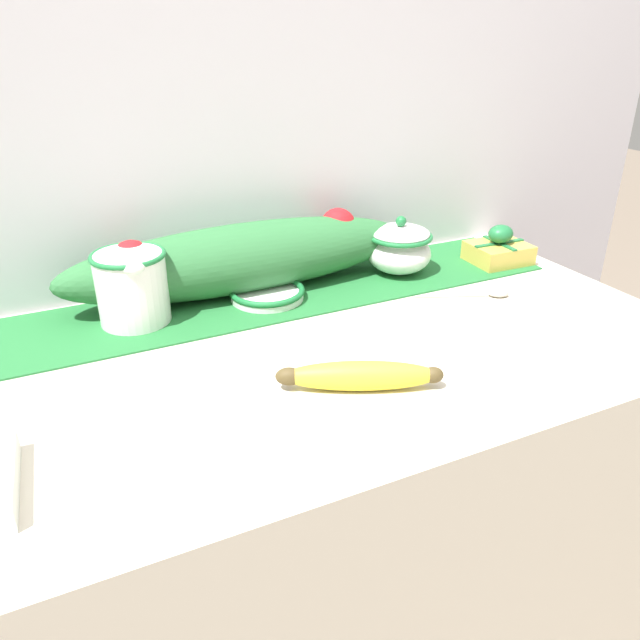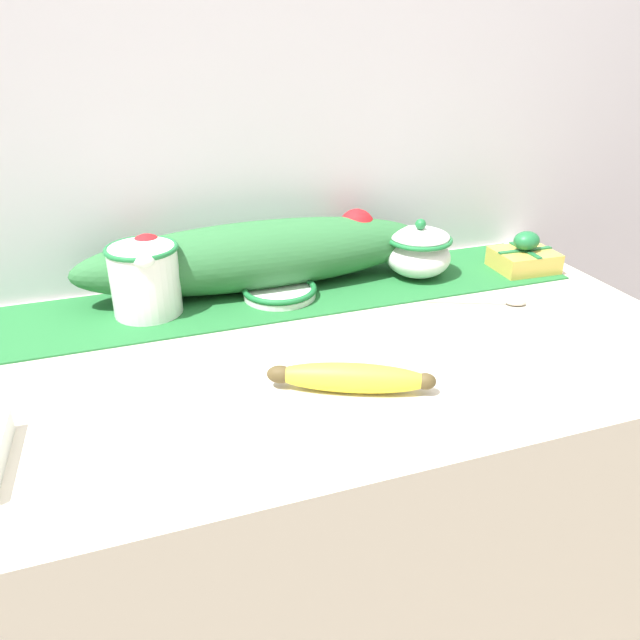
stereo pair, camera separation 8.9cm
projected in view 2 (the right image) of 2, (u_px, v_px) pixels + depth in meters
countertop at (305, 567)px, 1.12m from camera, size 1.21×0.62×0.90m
back_wall at (240, 107)px, 1.07m from camera, size 2.01×0.04×2.40m
table_runner at (267, 297)px, 1.09m from camera, size 1.11×0.21×0.00m
cream_pitcher at (145, 277)px, 1.00m from camera, size 0.12×0.14×0.12m
sugar_bowl at (419, 251)px, 1.15m from camera, size 0.12×0.12×0.11m
small_dish at (279, 291)px, 1.08m from camera, size 0.13×0.13×0.02m
banana at (351, 378)px, 0.81m from camera, size 0.21×0.12×0.04m
spoon at (508, 302)px, 1.06m from camera, size 0.16×0.08×0.01m
gift_box at (524, 257)px, 1.19m from camera, size 0.11×0.10×0.08m
poinsettia_garland at (259, 254)px, 1.10m from camera, size 0.64×0.13×0.12m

